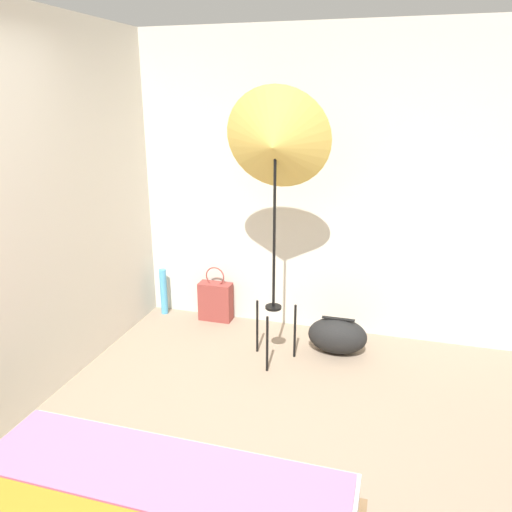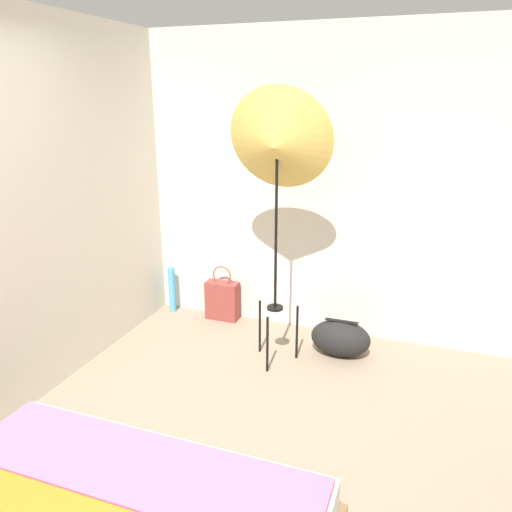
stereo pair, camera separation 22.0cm
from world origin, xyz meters
TOP-DOWN VIEW (x-y plane):
  - wall_back at (0.00, 2.49)m, footprint 8.00×0.05m
  - wall_side_left at (-1.49, 1.00)m, footprint 0.05×8.00m
  - photo_umbrella at (-0.07, 1.78)m, footprint 0.78×0.40m
  - tote_bag at (-0.78, 2.36)m, footprint 0.31×0.14m
  - duffel_bag at (0.41, 2.05)m, footprint 0.49×0.30m
  - paper_roll at (-1.31, 2.35)m, footprint 0.07×0.07m

SIDE VIEW (x-z plane):
  - duffel_bag at x=0.41m, z-range 0.00..0.30m
  - tote_bag at x=-0.78m, z-range -0.07..0.45m
  - paper_roll at x=-1.31m, z-range 0.00..0.46m
  - wall_back at x=0.00m, z-range 0.00..2.60m
  - wall_side_left at x=-1.49m, z-range 0.00..2.60m
  - photo_umbrella at x=-0.07m, z-range 0.65..2.77m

